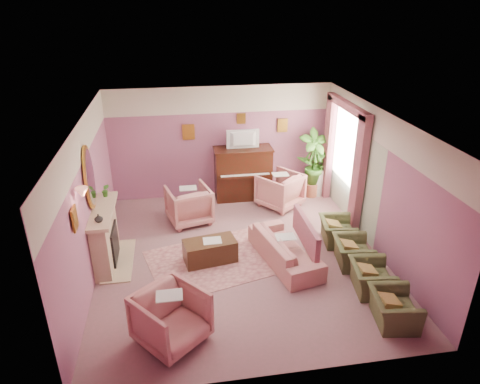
{
  "coord_description": "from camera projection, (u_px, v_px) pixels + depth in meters",
  "views": [
    {
      "loc": [
        -1.16,
        -7.15,
        4.77
      ],
      "look_at": [
        0.06,
        0.4,
        1.22
      ],
      "focal_mm": 32.0,
      "sensor_mm": 36.0,
      "label": 1
    }
  ],
  "objects": [
    {
      "name": "curtain_left",
      "position": [
        359.0,
        176.0,
        8.97
      ],
      "size": [
        0.16,
        0.34,
        2.6
      ],
      "primitive_type": "cube",
      "color": "#914B59",
      "rests_on": "floor"
    },
    {
      "name": "print_back_left",
      "position": [
        189.0,
        132.0,
        10.39
      ],
      "size": [
        0.3,
        0.03,
        0.38
      ],
      "primitive_type": "cube",
      "color": "#B88729",
      "rests_on": "wall_back"
    },
    {
      "name": "mantel_vase",
      "position": [
        99.0,
        218.0,
        7.42
      ],
      "size": [
        0.16,
        0.16,
        0.16
      ],
      "primitive_type": "imported",
      "color": "beige",
      "rests_on": "mantel_shelf"
    },
    {
      "name": "print_back_mid",
      "position": [
        241.0,
        119.0,
        10.46
      ],
      "size": [
        0.22,
        0.03,
        0.26
      ],
      "primitive_type": "cube",
      "color": "#B88729",
      "rests_on": "wall_back"
    },
    {
      "name": "floor",
      "position": [
        240.0,
        255.0,
        8.58
      ],
      "size": [
        5.5,
        6.0,
        0.01
      ],
      "primitive_type": "cube",
      "color": "#8D6266",
      "rests_on": "ground"
    },
    {
      "name": "piano_keys",
      "position": [
        245.0,
        175.0,
        10.42
      ],
      "size": [
        1.2,
        0.08,
        0.02
      ],
      "primitive_type": "cube",
      "color": "white",
      "rests_on": "piano"
    },
    {
      "name": "hearth",
      "position": [
        119.0,
        260.0,
        8.41
      ],
      "size": [
        0.55,
        1.5,
        0.02
      ],
      "primitive_type": "cube",
      "color": "tan",
      "rests_on": "floor"
    },
    {
      "name": "palm_plant",
      "position": [
        313.0,
        157.0,
        10.69
      ],
      "size": [
        0.76,
        0.76,
        1.44
      ],
      "primitive_type": "imported",
      "color": "#377422",
      "rests_on": "palm_pot"
    },
    {
      "name": "sofa",
      "position": [
        285.0,
        244.0,
        8.25
      ],
      "size": [
        0.64,
        1.91,
        0.77
      ],
      "primitive_type": "imported",
      "color": "tan",
      "rests_on": "floor"
    },
    {
      "name": "print_back_right",
      "position": [
        282.0,
        125.0,
        10.7
      ],
      "size": [
        0.26,
        0.03,
        0.34
      ],
      "primitive_type": "cube",
      "color": "#B88729",
      "rests_on": "wall_back"
    },
    {
      "name": "mantel_plant",
      "position": [
        105.0,
        190.0,
        8.34
      ],
      "size": [
        0.16,
        0.16,
        0.28
      ],
      "primitive_type": "imported",
      "color": "#377422",
      "rests_on": "mantel_shelf"
    },
    {
      "name": "piano_keyshelf",
      "position": [
        245.0,
        177.0,
        10.43
      ],
      "size": [
        1.3,
        0.12,
        0.06
      ],
      "primitive_type": "cube",
      "color": "#33160C",
      "rests_on": "piano"
    },
    {
      "name": "pelmet",
      "position": [
        348.0,
        106.0,
        9.27
      ],
      "size": [
        0.16,
        2.2,
        0.16
      ],
      "primitive_type": "cube",
      "color": "#914B59",
      "rests_on": "wall_right"
    },
    {
      "name": "stripe_panel",
      "position": [
        350.0,
        173.0,
        9.69
      ],
      "size": [
        0.01,
        3.0,
        2.15
      ],
      "primitive_type": "cube",
      "color": "#B3BFA1",
      "rests_on": "wall_right"
    },
    {
      "name": "mirror_glass",
      "position": [
        91.0,
        177.0,
        7.61
      ],
      "size": [
        0.01,
        0.6,
        1.06
      ],
      "primitive_type": "ellipsoid",
      "color": "silver",
      "rests_on": "wall_left"
    },
    {
      "name": "sconce_shade",
      "position": [
        82.0,
        193.0,
        6.6
      ],
      "size": [
        0.2,
        0.2,
        0.16
      ],
      "primitive_type": "cone",
      "color": "#DA7D65",
      "rests_on": "wall_left"
    },
    {
      "name": "wall_right",
      "position": [
        379.0,
        183.0,
        8.39
      ],
      "size": [
        0.02,
        6.0,
        2.8
      ],
      "primitive_type": "cube",
      "color": "#7B4C6E",
      "rests_on": "floor"
    },
    {
      "name": "picture_rail_band",
      "position": [
        220.0,
        100.0,
        10.21
      ],
      "size": [
        5.5,
        0.01,
        0.65
      ],
      "primitive_type": "cube",
      "color": "beige",
      "rests_on": "wall_back"
    },
    {
      "name": "fireplace_surround",
      "position": [
        105.0,
        237.0,
        8.15
      ],
      "size": [
        0.3,
        1.4,
        1.1
      ],
      "primitive_type": "cube",
      "color": "tan",
      "rests_on": "floor"
    },
    {
      "name": "floral_armchair_left",
      "position": [
        189.0,
        203.0,
        9.68
      ],
      "size": [
        0.91,
        0.91,
        0.94
      ],
      "primitive_type": "imported",
      "color": "tan",
      "rests_on": "floor"
    },
    {
      "name": "olive_chair_c",
      "position": [
        353.0,
        248.0,
        8.18
      ],
      "size": [
        0.56,
        0.8,
        0.69
      ],
      "primitive_type": "imported",
      "color": "#4D572F",
      "rests_on": "floor"
    },
    {
      "name": "side_table",
      "position": [
        315.0,
        181.0,
        11.14
      ],
      "size": [
        0.52,
        0.52,
        0.7
      ],
      "primitive_type": "cylinder",
      "color": "silver",
      "rests_on": "floor"
    },
    {
      "name": "ceiling",
      "position": [
        240.0,
        119.0,
        7.4
      ],
      "size": [
        5.5,
        6.0,
        0.01
      ],
      "primitive_type": "cube",
      "color": "white",
      "rests_on": "wall_back"
    },
    {
      "name": "floral_armchair_right",
      "position": [
        280.0,
        188.0,
        10.4
      ],
      "size": [
        0.91,
        0.91,
        0.94
      ],
      "primitive_type": "imported",
      "color": "tan",
      "rests_on": "floor"
    },
    {
      "name": "television",
      "position": [
        243.0,
        138.0,
        10.33
      ],
      "size": [
        0.8,
        0.12,
        0.48
      ],
      "primitive_type": "imported",
      "color": "black",
      "rests_on": "piano"
    },
    {
      "name": "window_blind",
      "position": [
        347.0,
        144.0,
        9.64
      ],
      "size": [
        0.03,
        1.4,
        1.8
      ],
      "primitive_type": "cube",
      "color": "beige",
      "rests_on": "wall_right"
    },
    {
      "name": "side_plant_small",
      "position": [
        322.0,
        164.0,
        10.86
      ],
      "size": [
        0.16,
        0.16,
        0.28
      ],
      "primitive_type": "imported",
      "color": "#377422",
      "rests_on": "side_table"
    },
    {
      "name": "area_rug",
      "position": [
        215.0,
        261.0,
        8.4
      ],
      "size": [
        2.88,
        2.38,
        0.01
      ],
      "primitive_type": "cube",
      "rotation": [
        0.0,
        0.0,
        0.26
      ],
      "color": "#AF6F6E",
      "rests_on": "floor"
    },
    {
      "name": "olive_chair_d",
      "position": [
        337.0,
        228.0,
        8.91
      ],
      "size": [
        0.56,
        0.8,
        0.69
      ],
      "primitive_type": "imported",
      "color": "#4D572F",
      "rests_on": "floor"
    },
    {
      "name": "fireplace_inset",
      "position": [
        111.0,
        244.0,
        8.23
      ],
      "size": [
        0.18,
        0.72,
        0.68
      ],
      "primitive_type": "cube",
      "color": "black",
      "rests_on": "floor"
    },
    {
      "name": "olive_chair_a",
      "position": [
        394.0,
        304.0,
        6.71
      ],
      "size": [
        0.56,
        0.8,
        0.69
      ],
      "primitive_type": "imported",
      "color": "#4D572F",
      "rests_on": "floor"
    },
    {
      "name": "coffee_table",
      "position": [
        210.0,
        251.0,
        8.32
      ],
      "size": [
        1.07,
        0.66,
        0.45
      ],
      "primitive_type": "cube",
      "rotation": [
        0.0,
        0.0,
        0.17
      ],
      "color": "#3F2816",
      "rests_on": "floor"
    },
    {
      "name": "mirror_frame",
      "position": [
        89.0,
        178.0,
        7.61
      ],
      "size": [
        0.04,
        0.72,
        1.2
      ],
      "primitive_type": "ellipsoid",
      "color": "#B88729",
      "rests_on": "wall_left"
    },
    {
      "name": "olive_chair_b",
      "position": [
        371.0,
        274.0,
        7.44
      ],
      "size": [
        0.56,
        0.8,
        0.69
      ],
      "primitive_type": "imported",
      "color": "#4D572F",
      "rests_on": "floor"
    },
    {
      "name": "table_paper",
      "position": [
        212.0,
        241.0,
        8.23
      ],
      "size": [
        0.35,
        0.28,
        0.01
      ],
      "primitive_type": "cube",
      "color": "silver",
      "rests_on": "coffee_table"
    },
    {
      "name": "sofa_throw",
      "position": [
        306.0,
        233.0,
        8.22
      ],
      "size": [
        0.1,
        1.45,
        0.53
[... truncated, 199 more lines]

